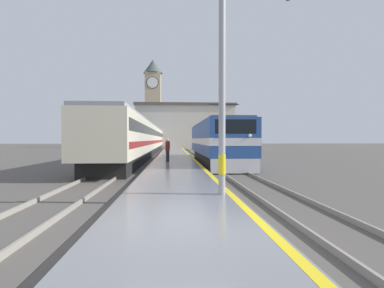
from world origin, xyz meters
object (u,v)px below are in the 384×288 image
at_px(passenger_train, 146,139).
at_px(catenary_mast, 226,74).
at_px(clock_tower, 153,100).
at_px(locomotive_train, 216,142).
at_px(person_on_platform, 168,149).

distance_m(passenger_train, catenary_mast, 31.77).
relative_size(catenary_mast, clock_tower, 0.33).
distance_m(locomotive_train, clock_tower, 52.20).
distance_m(locomotive_train, person_on_platform, 4.22).
xyz_separation_m(catenary_mast, clock_tower, (-6.46, 65.64, 7.65)).
xyz_separation_m(locomotive_train, passenger_train, (-6.98, 16.24, 0.25)).
distance_m(catenary_mast, clock_tower, 66.40).
height_order(catenary_mast, clock_tower, clock_tower).
xyz_separation_m(person_on_platform, clock_tower, (-4.48, 52.22, 10.34)).
xyz_separation_m(locomotive_train, clock_tower, (-8.34, 50.59, 9.83)).
bearing_deg(passenger_train, clock_tower, 92.27).
bearing_deg(clock_tower, locomotive_train, -80.64).
relative_size(passenger_train, clock_tower, 2.45).
bearing_deg(passenger_train, locomotive_train, -66.75).
xyz_separation_m(passenger_train, catenary_mast, (5.10, -31.30, 1.93)).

